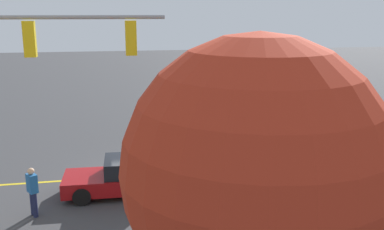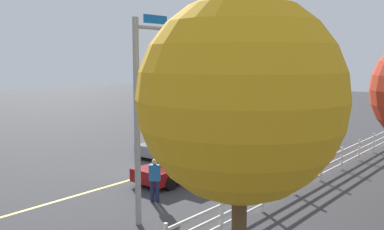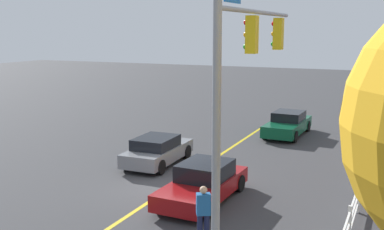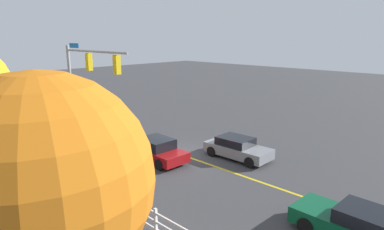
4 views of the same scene
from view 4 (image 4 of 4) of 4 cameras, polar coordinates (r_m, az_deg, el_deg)
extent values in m
plane|color=#38383A|center=(21.30, -1.60, -6.86)|extent=(120.00, 120.00, 0.00)
cube|color=gold|center=(18.84, 7.04, -9.71)|extent=(28.00, 0.16, 0.01)
cylinder|color=gray|center=(22.76, -19.77, 2.54)|extent=(0.20, 0.20, 6.80)
cylinder|color=gray|center=(19.63, -16.30, 10.33)|extent=(6.33, 0.12, 0.12)
cube|color=#0C59B2|center=(21.61, -19.44, 11.08)|extent=(1.10, 0.03, 0.28)
cube|color=gold|center=(20.23, -17.12, 8.65)|extent=(0.32, 0.28, 1.00)
sphere|color=red|center=(20.28, -16.80, 9.58)|extent=(0.17, 0.17, 0.17)
sphere|color=orange|center=(20.30, -16.74, 8.69)|extent=(0.17, 0.17, 0.17)
sphere|color=#148C19|center=(20.33, -16.68, 7.79)|extent=(0.17, 0.17, 0.17)
cube|color=gold|center=(17.82, -12.67, 8.36)|extent=(0.32, 0.28, 1.00)
sphere|color=red|center=(17.88, -12.31, 9.43)|extent=(0.17, 0.17, 0.17)
sphere|color=orange|center=(17.90, -12.26, 8.40)|extent=(0.17, 0.17, 0.17)
sphere|color=#148C19|center=(17.93, -12.21, 7.39)|extent=(0.17, 0.17, 0.17)
cube|color=slate|center=(20.84, 7.81, -5.93)|extent=(4.15, 1.87, 0.60)
cube|color=black|center=(20.79, 7.39, -4.40)|extent=(2.09, 1.64, 0.48)
cylinder|color=black|center=(20.87, 12.26, -6.67)|extent=(0.65, 0.24, 0.64)
cylinder|color=black|center=(19.55, 9.79, -7.94)|extent=(0.65, 0.24, 0.64)
cylinder|color=black|center=(22.31, 6.06, -5.12)|extent=(0.65, 0.24, 0.64)
cylinder|color=black|center=(21.08, 3.38, -6.18)|extent=(0.65, 0.24, 0.64)
cube|color=maroon|center=(20.59, -6.43, -6.17)|extent=(4.59, 1.93, 0.56)
cube|color=black|center=(20.24, -6.08, -4.79)|extent=(2.00, 1.67, 0.59)
cylinder|color=black|center=(21.40, -10.72, -6.09)|extent=(0.65, 0.24, 0.64)
cylinder|color=black|center=(22.29, -7.15, -5.17)|extent=(0.65, 0.24, 0.64)
cylinder|color=black|center=(19.04, -5.55, -8.39)|extent=(0.65, 0.24, 0.64)
cylinder|color=black|center=(20.04, -1.80, -7.21)|extent=(0.65, 0.24, 0.64)
cube|color=#0C4C2D|center=(14.13, 26.47, -16.95)|extent=(4.74, 1.92, 0.63)
cube|color=black|center=(13.80, 27.67, -15.12)|extent=(1.97, 1.66, 0.51)
cylinder|color=black|center=(14.05, 18.78, -17.38)|extent=(0.65, 0.24, 0.64)
cylinder|color=black|center=(15.39, 21.73, -14.81)|extent=(0.65, 0.24, 0.64)
cylinder|color=#191E3F|center=(22.37, -14.05, -5.12)|extent=(0.16, 0.16, 0.85)
cylinder|color=#191E3F|center=(22.20, -14.30, -5.27)|extent=(0.16, 0.16, 0.85)
cube|color=#1E5999|center=(22.07, -14.28, -3.39)|extent=(0.42, 0.48, 0.62)
sphere|color=tan|center=(21.96, -14.35, -2.33)|extent=(0.22, 0.22, 0.22)
cube|color=white|center=(13.13, -6.18, -17.73)|extent=(0.10, 0.10, 1.15)
cube|color=white|center=(14.99, -12.74, -13.83)|extent=(0.10, 0.10, 1.15)
cube|color=white|center=(17.05, -17.63, -10.71)|extent=(0.10, 0.10, 1.15)
cube|color=white|center=(19.24, -21.37, -8.23)|extent=(0.10, 0.10, 1.15)
cube|color=white|center=(21.52, -24.30, -6.24)|extent=(0.10, 0.10, 1.15)
cube|color=white|center=(23.86, -26.64, -4.63)|extent=(0.10, 0.10, 1.15)
cube|color=white|center=(26.26, -28.55, -3.30)|extent=(0.10, 0.10, 1.15)
cube|color=white|center=(14.83, -12.82, -12.54)|extent=(26.00, 0.06, 0.09)
cube|color=white|center=(14.98, -12.75, -13.74)|extent=(26.00, 0.06, 0.09)
cube|color=white|center=(15.13, -12.68, -14.83)|extent=(26.00, 0.06, 0.09)
sphere|color=#C66614|center=(7.06, -23.78, -10.16)|extent=(4.22, 4.22, 4.22)
camera|label=1|loc=(15.84, -58.09, 4.67)|focal=40.99mm
camera|label=2|loc=(30.13, -46.90, 5.58)|focal=41.10mm
camera|label=3|loc=(30.52, -34.98, 8.45)|focal=44.26mm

